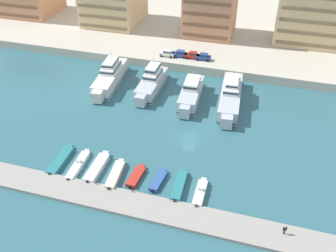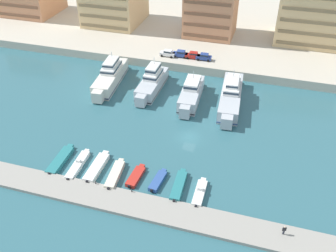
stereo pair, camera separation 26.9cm
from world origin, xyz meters
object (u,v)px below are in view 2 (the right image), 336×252
motorboat_teal_mid_right (179,186)px  pedestrian_near_edge (284,230)px  car_red_mid_left (193,55)px  motorboat_cream_center_left (115,175)px  car_blue_left (181,54)px  car_blue_center_left (204,57)px  motorboat_white_right (200,193)px  motorboat_white_mid_left (97,167)px  car_white_far_left (168,53)px  yacht_silver_mid_left (191,93)px  yacht_silver_left (152,82)px  yacht_silver_center_left (231,95)px  yacht_ivory_far_left (110,76)px  motorboat_white_left (78,165)px  motorboat_blue_center_right (158,181)px  motorboat_teal_far_left (61,160)px  motorboat_red_center (136,176)px

motorboat_teal_mid_right → pedestrian_near_edge: (17.50, -5.30, 1.08)m
car_red_mid_left → motorboat_cream_center_left: bearing=-93.7°
car_blue_left → car_blue_center_left: 6.40m
motorboat_teal_mid_right → car_blue_left: 46.91m
motorboat_white_right → car_blue_center_left: bearing=101.5°
motorboat_white_mid_left → car_white_far_left: car_white_far_left is taller
car_blue_center_left → car_blue_left: bearing=179.6°
yacht_silver_mid_left → motorboat_teal_mid_right: bearing=-80.4°
yacht_silver_left → yacht_silver_center_left: (19.14, -0.58, -0.09)m
yacht_ivory_far_left → yacht_silver_center_left: (30.00, -0.56, -0.08)m
yacht_silver_left → motorboat_white_left: size_ratio=1.96×
yacht_silver_center_left → motorboat_white_left: bearing=-128.0°
car_red_mid_left → pedestrian_near_edge: car_red_mid_left is taller
car_white_far_left → pedestrian_near_edge: bearing=-56.7°
yacht_silver_left → pedestrian_near_edge: bearing=-47.6°
car_white_far_left → pedestrian_near_edge: 59.80m
car_blue_left → motorboat_white_left: bearing=-98.9°
motorboat_blue_center_right → car_red_mid_left: (-4.67, 45.04, 2.87)m
motorboat_teal_far_left → car_blue_left: (10.91, 44.95, 2.84)m
yacht_silver_mid_left → car_blue_center_left: size_ratio=3.95×
motorboat_white_mid_left → motorboat_teal_mid_right: motorboat_teal_mid_right is taller
pedestrian_near_edge → motorboat_blue_center_right: bearing=165.3°
motorboat_teal_mid_right → pedestrian_near_edge: pedestrian_near_edge is taller
yacht_silver_left → car_white_far_left: (-0.35, 14.38, 1.17)m
motorboat_white_mid_left → yacht_silver_left: bearing=89.2°
car_red_mid_left → yacht_silver_center_left: bearing=-51.1°
motorboat_white_mid_left → car_white_far_left: size_ratio=2.07×
motorboat_blue_center_right → car_red_mid_left: car_red_mid_left is taller
pedestrian_near_edge → car_red_mid_left: bearing=117.2°
car_white_far_left → car_blue_center_left: bearing=3.5°
yacht_ivory_far_left → pedestrian_near_edge: (43.35, -35.55, -0.49)m
yacht_silver_left → motorboat_cream_center_left: bearing=-83.5°
motorboat_blue_center_right → motorboat_red_center: bearing=-179.0°
motorboat_white_right → motorboat_teal_far_left: bearing=178.1°
yacht_silver_mid_left → motorboat_blue_center_right: yacht_silver_mid_left is taller
yacht_silver_mid_left → motorboat_teal_far_left: 33.27m
motorboat_blue_center_right → yacht_silver_left: bearing=110.5°
yacht_ivory_far_left → yacht_silver_center_left: size_ratio=0.91×
yacht_ivory_far_left → car_red_mid_left: 23.03m
motorboat_red_center → yacht_silver_center_left: bearing=67.8°
yacht_silver_center_left → motorboat_teal_mid_right: bearing=-98.0°
yacht_ivory_far_left → motorboat_blue_center_right: (22.03, -29.95, -1.69)m
motorboat_teal_mid_right → car_white_far_left: car_white_far_left is taller
motorboat_cream_center_left → car_red_mid_left: size_ratio=1.88×
motorboat_white_mid_left → yacht_ivory_far_left: bearing=109.2°
yacht_silver_mid_left → car_red_mid_left: (-3.71, 17.11, 1.36)m
yacht_silver_mid_left → motorboat_red_center: yacht_silver_mid_left is taller
motorboat_white_mid_left → motorboat_white_right: 19.24m
yacht_ivory_far_left → yacht_silver_mid_left: 21.16m
yacht_silver_mid_left → car_red_mid_left: 17.56m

